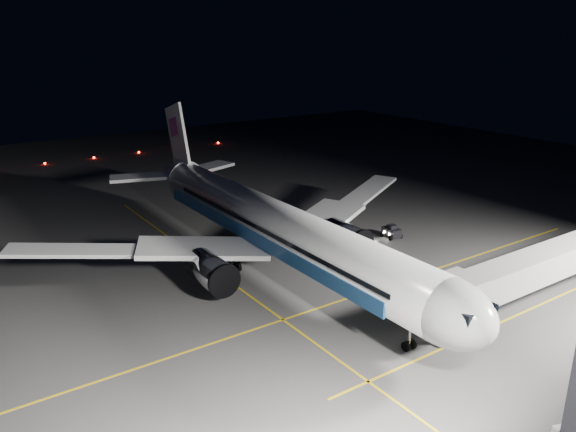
# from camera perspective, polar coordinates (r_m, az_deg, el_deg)

# --- Properties ---
(ground) EXTENTS (200.00, 200.00, 0.00)m
(ground) POSITION_cam_1_polar(r_m,az_deg,el_deg) (64.62, -1.05, -5.54)
(ground) COLOR #4C4C4F
(ground) RESTS_ON ground
(guide_line_main) EXTENTS (0.25, 80.00, 0.01)m
(guide_line_main) POSITION_cam_1_polar(r_m,az_deg,el_deg) (57.32, 4.52, -8.85)
(guide_line_main) COLOR gold
(guide_line_main) RESTS_ON ground
(guide_line_cross) EXTENTS (70.00, 0.25, 0.01)m
(guide_line_cross) POSITION_cam_1_polar(r_m,az_deg,el_deg) (61.83, -5.74, -6.77)
(guide_line_cross) COLOR gold
(guide_line_cross) RESTS_ON ground
(guide_line_side) EXTENTS (0.25, 40.00, 0.01)m
(guide_line_side) POSITION_cam_1_polar(r_m,az_deg,el_deg) (56.84, 20.39, -10.29)
(guide_line_side) COLOR gold
(guide_line_side) RESTS_ON ground
(airliner) EXTENTS (61.48, 54.22, 16.64)m
(airliner) POSITION_cam_1_polar(r_m,az_deg,el_deg) (63.57, -1.61, -0.95)
(airliner) COLOR silver
(airliner) RESTS_ON ground
(jet_bridge) EXTENTS (3.60, 34.40, 6.30)m
(jet_bridge) POSITION_cam_1_polar(r_m,az_deg,el_deg) (61.33, 25.30, -4.09)
(jet_bridge) COLOR #B2B2B7
(jet_bridge) RESTS_ON ground
(taxiway_lights) EXTENTS (0.44, 60.44, 0.44)m
(taxiway_lights) POSITION_cam_1_polar(r_m,az_deg,el_deg) (128.35, -19.11, 5.62)
(taxiway_lights) COLOR #FF140A
(taxiway_lights) RESTS_ON ground
(baggage_tug) EXTENTS (2.57, 2.13, 1.77)m
(baggage_tug) POSITION_cam_1_polar(r_m,az_deg,el_deg) (75.61, 10.47, -1.58)
(baggage_tug) COLOR black
(baggage_tug) RESTS_ON ground
(safety_cone_a) EXTENTS (0.43, 0.43, 0.64)m
(safety_cone_a) POSITION_cam_1_polar(r_m,az_deg,el_deg) (65.26, 2.77, -5.01)
(safety_cone_a) COLOR orange
(safety_cone_a) RESTS_ON ground
(safety_cone_b) EXTENTS (0.41, 0.41, 0.61)m
(safety_cone_b) POSITION_cam_1_polar(r_m,az_deg,el_deg) (73.19, 7.74, -2.53)
(safety_cone_b) COLOR orange
(safety_cone_b) RESTS_ON ground
(safety_cone_c) EXTENTS (0.42, 0.42, 0.64)m
(safety_cone_c) POSITION_cam_1_polar(r_m,az_deg,el_deg) (75.48, 1.98, -1.71)
(safety_cone_c) COLOR orange
(safety_cone_c) RESTS_ON ground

